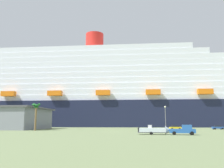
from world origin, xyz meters
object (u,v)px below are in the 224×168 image
parked_car_yellow_taxi (175,127)px  street_lamp (165,115)px  parked_car_blue_suv (218,127)px  palm_tree (36,109)px  cruise_ship (146,96)px  small_boat_on_trailer (156,130)px  pickup_truck (183,130)px  parked_car_black_coupe (28,127)px

parked_car_yellow_taxi → street_lamp: bearing=-111.5°
parked_car_blue_suv → palm_tree: bearing=-168.5°
cruise_ship → small_boat_on_trailer: bearing=-96.3°
pickup_truck → palm_tree: (-41.92, 27.61, 6.04)m
small_boat_on_trailer → palm_tree: (-36.07, 26.37, 6.12)m
pickup_truck → palm_tree: bearing=146.6°
small_boat_on_trailer → parked_car_blue_suv: size_ratio=1.84×
cruise_ship → parked_car_blue_suv: (20.46, -53.54, -18.31)m
pickup_truck → parked_car_black_coupe: size_ratio=1.33×
cruise_ship → parked_car_black_coupe: bearing=-135.1°
pickup_truck → parked_car_black_coupe: bearing=139.9°
cruise_ship → small_boat_on_trailer: 95.86m
cruise_ship → small_boat_on_trailer: size_ratio=34.27×
pickup_truck → street_lamp: bearing=89.7°
palm_tree → street_lamp: bearing=-11.6°
parked_car_blue_suv → parked_car_yellow_taxi: same height
pickup_truck → parked_car_yellow_taxi: size_ratio=1.39×
palm_tree → pickup_truck: bearing=-33.4°
palm_tree → street_lamp: palm_tree is taller
pickup_truck → small_boat_on_trailer: pickup_truck is taller
pickup_truck → parked_car_yellow_taxi: pickup_truck is taller
pickup_truck → parked_car_blue_suv: bearing=58.8°
small_boat_on_trailer → parked_car_blue_suv: small_boat_on_trailer is taller
small_boat_on_trailer → palm_tree: palm_tree is taller
pickup_truck → parked_car_blue_suv: 48.22m
cruise_ship → pickup_truck: cruise_ship is taller
small_boat_on_trailer → street_lamp: size_ratio=1.07×
cruise_ship → palm_tree: size_ratio=30.69×
small_boat_on_trailer → parked_car_black_coupe: small_boat_on_trailer is taller
parked_car_yellow_taxi → palm_tree: bearing=-168.2°
pickup_truck → parked_car_black_coupe: pickup_truck is taller
small_boat_on_trailer → palm_tree: 45.09m
street_lamp → small_boat_on_trailer: bearing=-108.5°
parked_car_black_coupe → parked_car_yellow_taxi: same height
cruise_ship → palm_tree: cruise_ship is taller
parked_car_yellow_taxi → small_boat_on_trailer: bearing=-110.1°
cruise_ship → parked_car_yellow_taxi: 59.80m
palm_tree → parked_car_black_coupe: bearing=117.7°
small_boat_on_trailer → parked_car_blue_suv: 50.50m
parked_car_black_coupe → parked_car_yellow_taxi: size_ratio=1.05×
parked_car_blue_suv → pickup_truck: bearing=-121.2°
parked_car_yellow_taxi → parked_car_blue_suv: bearing=10.8°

